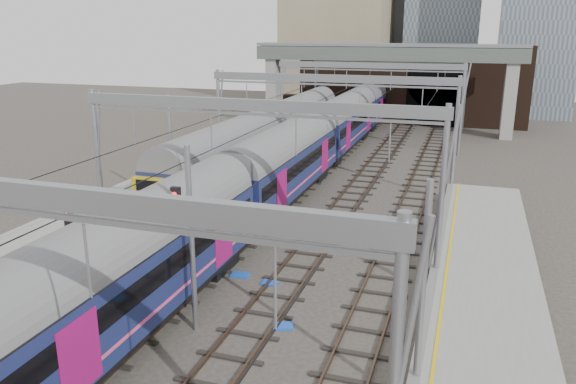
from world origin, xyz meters
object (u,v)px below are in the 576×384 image
(train_second, at_px, (268,137))
(signal_near_centre, at_px, (180,233))
(train_main, at_px, (319,139))
(signal_near_left, at_px, (74,249))

(train_second, xyz_separation_m, signal_near_centre, (4.74, -22.87, 0.63))
(train_main, relative_size, train_second, 2.03)
(signal_near_centre, bearing_deg, signal_near_left, -154.32)
(train_second, xyz_separation_m, signal_near_left, (1.44, -24.91, 0.34))
(train_main, xyz_separation_m, signal_near_left, (-2.56, -25.30, 0.30))
(signal_near_left, bearing_deg, train_second, 98.96)
(train_main, bearing_deg, signal_near_centre, -88.18)
(train_main, relative_size, signal_near_left, 15.09)
(signal_near_left, bearing_deg, signal_near_centre, 37.37)
(train_second, bearing_deg, signal_near_left, -86.69)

